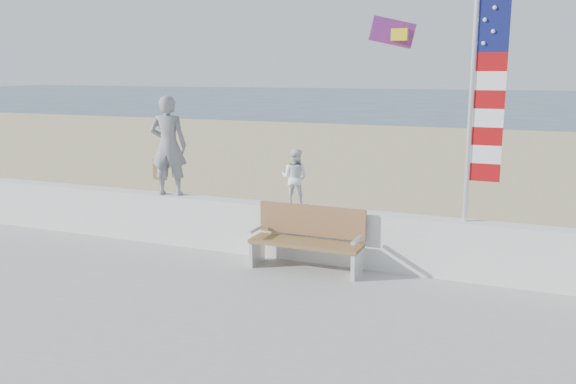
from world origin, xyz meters
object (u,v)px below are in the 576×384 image
at_px(child, 295,178).
at_px(bench, 308,238).
at_px(flag, 481,92).
at_px(adult, 168,146).

relative_size(child, bench, 0.54).
relative_size(child, flag, 0.28).
xyz_separation_m(adult, child, (2.45, 0.00, -0.42)).
bearing_deg(child, flag, -179.95).
xyz_separation_m(adult, flag, (5.33, -0.00, 1.01)).
xyz_separation_m(child, flag, (2.88, -0.00, 1.43)).
bearing_deg(flag, child, 179.99).
bearing_deg(flag, bench, -169.59).
bearing_deg(adult, flag, 163.49).
bearing_deg(flag, adult, 180.00).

